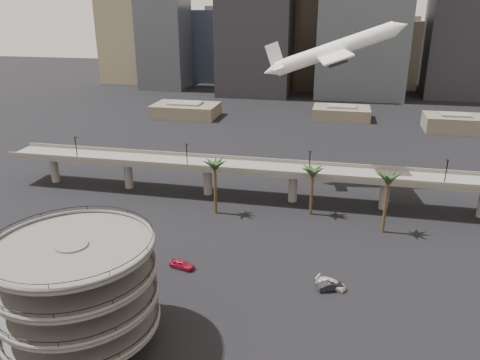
% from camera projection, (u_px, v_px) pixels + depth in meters
% --- Properties ---
extents(ground, '(700.00, 700.00, 0.00)m').
position_uv_depth(ground, '(179.00, 337.00, 69.44)').
color(ground, black).
rests_on(ground, ground).
extents(parking_ramp, '(22.20, 22.20, 17.35)m').
position_uv_depth(parking_ramp, '(77.00, 285.00, 64.85)').
color(parking_ramp, '#514F4C').
rests_on(parking_ramp, ground).
extents(overpass, '(130.00, 9.30, 14.70)m').
position_uv_depth(overpass, '(250.00, 170.00, 117.20)').
color(overpass, slate).
rests_on(overpass, ground).
extents(palm_trees, '(42.40, 10.40, 14.00)m').
position_uv_depth(palm_trees, '(303.00, 173.00, 103.55)').
color(palm_trees, '#4A3A1F').
rests_on(palm_trees, ground).
extents(low_buildings, '(135.00, 27.50, 6.80)m').
position_uv_depth(low_buildings, '(305.00, 114.00, 197.34)').
color(low_buildings, brown).
rests_on(low_buildings, ground).
extents(skyline, '(269.00, 86.00, 110.56)m').
position_uv_depth(skyline, '(335.00, 16.00, 250.99)').
color(skyline, '#7E7157').
rests_on(skyline, ground).
extents(airborne_jet, '(36.69, 33.18, 15.76)m').
position_uv_depth(airborne_jet, '(333.00, 50.00, 118.58)').
color(airborne_jet, white).
rests_on(airborne_jet, ground).
extents(car_a, '(5.19, 3.06, 1.66)m').
position_uv_depth(car_a, '(182.00, 264.00, 87.41)').
color(car_a, '#A21730').
rests_on(car_a, ground).
extents(car_b, '(4.94, 3.31, 1.54)m').
position_uv_depth(car_b, '(331.00, 286.00, 80.72)').
color(car_b, black).
rests_on(car_b, ground).
extents(car_c, '(5.75, 3.81, 1.55)m').
position_uv_depth(car_c, '(331.00, 283.00, 81.46)').
color(car_c, silver).
rests_on(car_c, ground).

